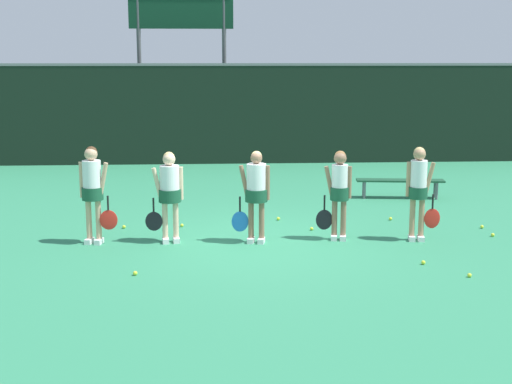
% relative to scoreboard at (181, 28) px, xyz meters
% --- Properties ---
extents(ground_plane, '(140.00, 140.00, 0.00)m').
position_rel_scoreboard_xyz_m(ground_plane, '(1.75, -11.68, -4.25)').
color(ground_plane, '#2D7F56').
extents(fence_windscreen, '(60.00, 0.08, 3.11)m').
position_rel_scoreboard_xyz_m(fence_windscreen, '(1.75, -1.99, -2.68)').
color(fence_windscreen, black).
rests_on(fence_windscreen, ground_plane).
extents(scoreboard, '(3.43, 0.15, 5.46)m').
position_rel_scoreboard_xyz_m(scoreboard, '(0.00, 0.00, 0.00)').
color(scoreboard, '#515156').
rests_on(scoreboard, ground_plane).
extents(bench_courtside, '(2.08, 0.60, 0.44)m').
position_rel_scoreboard_xyz_m(bench_courtside, '(5.42, -7.81, -3.86)').
color(bench_courtside, '#19472D').
rests_on(bench_courtside, ground_plane).
extents(player_0, '(0.66, 0.38, 1.75)m').
position_rel_scoreboard_xyz_m(player_0, '(-1.14, -11.60, -3.20)').
color(player_0, tan).
rests_on(player_0, ground_plane).
extents(player_1, '(0.69, 0.40, 1.65)m').
position_rel_scoreboard_xyz_m(player_1, '(0.21, -11.61, -3.26)').
color(player_1, beige).
rests_on(player_1, ground_plane).
extents(player_2, '(0.68, 0.40, 1.66)m').
position_rel_scoreboard_xyz_m(player_2, '(1.75, -11.72, -3.26)').
color(player_2, '#8C664C').
rests_on(player_2, ground_plane).
extents(player_3, '(0.63, 0.34, 1.64)m').
position_rel_scoreboard_xyz_m(player_3, '(3.27, -11.61, -3.28)').
color(player_3, '#8C664C').
rests_on(player_3, ground_plane).
extents(player_4, '(0.63, 0.34, 1.71)m').
position_rel_scoreboard_xyz_m(player_4, '(4.69, -11.75, -3.23)').
color(player_4, tan).
rests_on(player_4, ground_plane).
extents(tennis_ball_0, '(0.07, 0.07, 0.07)m').
position_rel_scoreboard_xyz_m(tennis_ball_0, '(6.19, -11.57, -4.21)').
color(tennis_ball_0, '#CCE033').
rests_on(tennis_ball_0, ground_plane).
extents(tennis_ball_1, '(0.07, 0.07, 0.07)m').
position_rel_scoreboard_xyz_m(tennis_ball_1, '(4.62, -10.12, -4.21)').
color(tennis_ball_1, '#CCE033').
rests_on(tennis_ball_1, ground_plane).
extents(tennis_ball_2, '(0.07, 0.07, 0.07)m').
position_rel_scoreboard_xyz_m(tennis_ball_2, '(0.37, -10.44, -4.21)').
color(tennis_ball_2, '#CCE033').
rests_on(tennis_ball_2, ground_plane).
extents(tennis_ball_3, '(0.07, 0.07, 0.07)m').
position_rel_scoreboard_xyz_m(tennis_ball_3, '(4.37, -13.28, -4.21)').
color(tennis_ball_3, '#CCE033').
rests_on(tennis_ball_3, ground_plane).
extents(tennis_ball_4, '(0.07, 0.07, 0.07)m').
position_rel_scoreboard_xyz_m(tennis_ball_4, '(-0.76, -10.51, -4.21)').
color(tennis_ball_4, '#CCE033').
rests_on(tennis_ball_4, ground_plane).
extents(tennis_ball_5, '(0.07, 0.07, 0.07)m').
position_rel_scoreboard_xyz_m(tennis_ball_5, '(-0.22, -13.59, -4.21)').
color(tennis_ball_5, '#CCE033').
rests_on(tennis_ball_5, ground_plane).
extents(tennis_ball_6, '(0.07, 0.07, 0.07)m').
position_rel_scoreboard_xyz_m(tennis_ball_6, '(2.32, -9.98, -4.21)').
color(tennis_ball_6, '#CCE033').
rests_on(tennis_ball_6, ground_plane).
extents(tennis_ball_7, '(0.07, 0.07, 0.07)m').
position_rel_scoreboard_xyz_m(tennis_ball_7, '(4.87, -14.00, -4.21)').
color(tennis_ball_7, '#CCE033').
rests_on(tennis_ball_7, ground_plane).
extents(tennis_ball_8, '(0.07, 0.07, 0.07)m').
position_rel_scoreboard_xyz_m(tennis_ball_8, '(2.89, -10.88, -4.21)').
color(tennis_ball_8, '#CCE033').
rests_on(tennis_ball_8, ground_plane).
extents(tennis_ball_9, '(0.07, 0.07, 0.07)m').
position_rel_scoreboard_xyz_m(tennis_ball_9, '(6.23, -10.93, -4.21)').
color(tennis_ball_9, '#CCE033').
rests_on(tennis_ball_9, ground_plane).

